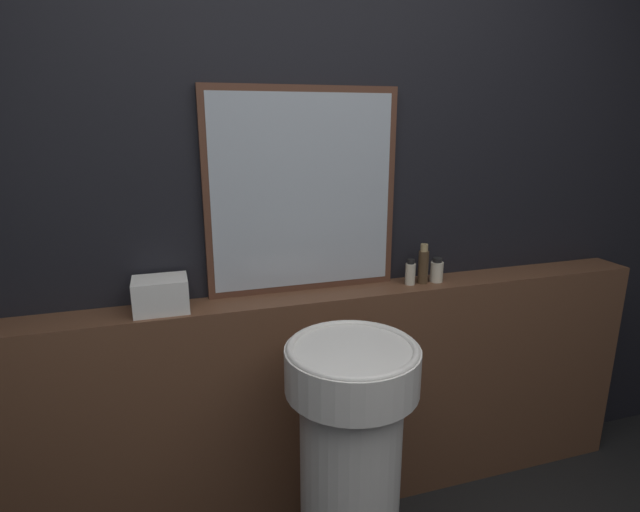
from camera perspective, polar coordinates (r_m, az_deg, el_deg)
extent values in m
cube|color=black|center=(2.00, 0.51, 4.51)|extent=(8.00, 0.06, 2.50)
cube|color=brown|center=(2.17, 1.49, -16.32)|extent=(2.80, 0.18, 0.97)
cylinder|color=white|center=(1.87, 3.43, -25.53)|extent=(0.33, 0.33, 0.80)
cylinder|color=white|center=(1.61, 3.70, -12.74)|extent=(0.43, 0.43, 0.14)
torus|color=white|center=(1.57, 3.74, -10.49)|extent=(0.42, 0.42, 0.02)
cube|color=#563323|center=(1.91, -1.99, 7.28)|extent=(0.75, 0.03, 0.78)
cube|color=#B2BCC6|center=(1.90, -1.92, 7.25)|extent=(0.70, 0.02, 0.73)
cube|color=white|center=(1.85, -17.74, -4.23)|extent=(0.19, 0.14, 0.12)
cylinder|color=beige|center=(2.07, 10.28, -2.04)|extent=(0.04, 0.04, 0.09)
cylinder|color=black|center=(2.06, 10.35, -0.61)|extent=(0.03, 0.03, 0.02)
cylinder|color=#4C3823|center=(2.09, 11.71, -1.26)|extent=(0.04, 0.04, 0.14)
cylinder|color=tan|center=(2.07, 11.83, 0.95)|extent=(0.03, 0.03, 0.03)
cylinder|color=beige|center=(2.13, 13.18, -1.77)|extent=(0.05, 0.05, 0.08)
cylinder|color=black|center=(2.12, 13.26, -0.44)|extent=(0.04, 0.04, 0.02)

